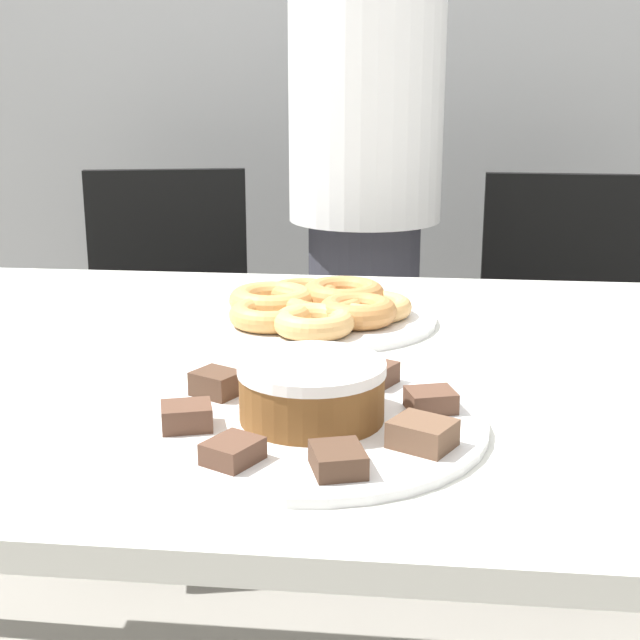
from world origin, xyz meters
name	(u,v)px	position (x,y,z in m)	size (l,w,h in m)	color
wall_back	(378,5)	(0.00, 1.59, 1.30)	(8.00, 0.05, 2.60)	#A8AAAD
table	(317,413)	(0.00, 0.00, 0.68)	(1.81, 0.99, 0.75)	silver
person_standing	(365,194)	(0.01, 0.81, 0.86)	(0.32, 0.32, 1.63)	#383842
office_chair_left	(170,367)	(-0.47, 0.92, 0.42)	(0.53, 0.53, 0.88)	black
office_chair_right	(565,381)	(0.48, 0.92, 0.42)	(0.45, 0.45, 0.88)	black
plate_cake	(312,423)	(0.02, -0.23, 0.76)	(0.37, 0.37, 0.01)	white
plate_donuts	(326,319)	(-0.01, 0.18, 0.76)	(0.33, 0.33, 0.01)	white
frosted_cake	(312,390)	(0.02, -0.23, 0.79)	(0.15, 0.15, 0.06)	brown
lamington_0	(187,416)	(-0.10, -0.27, 0.77)	(0.06, 0.06, 0.02)	brown
lamington_1	(233,451)	(-0.04, -0.35, 0.77)	(0.06, 0.06, 0.02)	brown
lamington_2	(338,460)	(0.06, -0.36, 0.77)	(0.06, 0.06, 0.02)	#513828
lamington_3	(422,434)	(0.13, -0.29, 0.77)	(0.07, 0.07, 0.03)	brown
lamington_4	(431,400)	(0.14, -0.20, 0.77)	(0.06, 0.06, 0.02)	brown
lamington_5	(375,374)	(0.08, -0.12, 0.77)	(0.06, 0.06, 0.02)	brown
lamington_6	(292,370)	(-0.02, -0.11, 0.77)	(0.05, 0.06, 0.02)	brown
lamington_7	(217,383)	(-0.09, -0.17, 0.78)	(0.06, 0.06, 0.03)	#513828
donut_0	(326,306)	(-0.01, 0.18, 0.78)	(0.12, 0.12, 0.03)	#C68447
donut_1	(314,322)	(-0.01, 0.08, 0.78)	(0.11, 0.11, 0.03)	#E5AD66
donut_2	(358,311)	(0.04, 0.14, 0.78)	(0.11, 0.11, 0.04)	#C68447
donut_3	(371,306)	(0.06, 0.18, 0.78)	(0.12, 0.12, 0.03)	#E5AD66
donut_4	(343,295)	(0.01, 0.23, 0.78)	(0.13, 0.13, 0.04)	#C68447
donut_5	(303,293)	(-0.05, 0.25, 0.78)	(0.11, 0.11, 0.03)	#C68447
donut_6	(272,300)	(-0.09, 0.19, 0.78)	(0.13, 0.13, 0.04)	tan
donut_7	(271,314)	(-0.08, 0.12, 0.78)	(0.12, 0.12, 0.03)	tan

